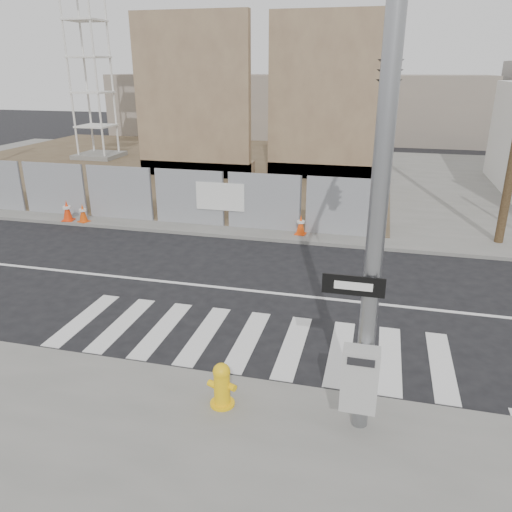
% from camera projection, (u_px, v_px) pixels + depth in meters
% --- Properties ---
extents(ground, '(100.00, 100.00, 0.00)m').
position_uv_depth(ground, '(272.00, 293.00, 13.10)').
color(ground, black).
rests_on(ground, ground).
extents(sidewalk_far, '(50.00, 20.00, 0.12)m').
position_uv_depth(sidewalk_far, '(330.00, 181.00, 25.77)').
color(sidewalk_far, slate).
rests_on(sidewalk_far, ground).
extents(signal_pole, '(0.96, 5.87, 7.00)m').
position_uv_depth(signal_pole, '(386.00, 113.00, 8.98)').
color(signal_pole, gray).
rests_on(signal_pole, sidewalk_near).
extents(chain_link_fence, '(24.60, 0.04, 2.00)m').
position_uv_depth(chain_link_fence, '(50.00, 188.00, 19.50)').
color(chain_link_fence, gray).
rests_on(chain_link_fence, sidewalk_far).
extents(concrete_wall_left, '(6.00, 1.30, 8.00)m').
position_uv_depth(concrete_wall_left, '(193.00, 113.00, 25.35)').
color(concrete_wall_left, brown).
rests_on(concrete_wall_left, sidewalk_far).
extents(concrete_wall_right, '(5.50, 1.30, 8.00)m').
position_uv_depth(concrete_wall_right, '(323.00, 114.00, 24.78)').
color(concrete_wall_right, brown).
rests_on(concrete_wall_right, sidewalk_far).
extents(crane_tower, '(2.60, 2.60, 18.15)m').
position_uv_depth(crane_tower, '(83.00, 3.00, 28.72)').
color(crane_tower, slate).
rests_on(crane_tower, sidewalk_far).
extents(fire_hydrant, '(0.56, 0.56, 0.81)m').
position_uv_depth(fire_hydrant, '(222.00, 385.00, 8.45)').
color(fire_hydrant, yellow).
rests_on(fire_hydrant, sidewalk_near).
extents(traffic_cone_b, '(0.48, 0.48, 0.79)m').
position_uv_depth(traffic_cone_b, '(67.00, 211.00, 18.75)').
color(traffic_cone_b, red).
rests_on(traffic_cone_b, sidewalk_far).
extents(traffic_cone_c, '(0.45, 0.45, 0.69)m').
position_uv_depth(traffic_cone_c, '(83.00, 213.00, 18.61)').
color(traffic_cone_c, '#D8470B').
rests_on(traffic_cone_c, sidewalk_far).
extents(traffic_cone_d, '(0.40, 0.40, 0.69)m').
position_uv_depth(traffic_cone_d, '(301.00, 225.00, 17.22)').
color(traffic_cone_d, '#FC4A0D').
rests_on(traffic_cone_d, sidewalk_far).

